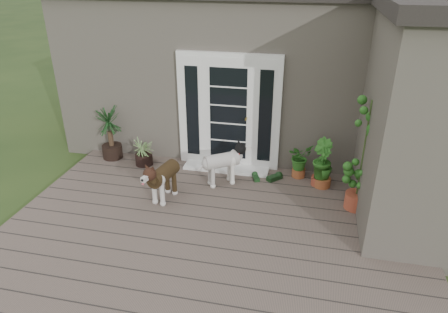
# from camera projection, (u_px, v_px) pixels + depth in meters

# --- Properties ---
(deck) EXTENTS (6.20, 4.60, 0.12)m
(deck) POSITION_uv_depth(u_px,v_px,m) (211.00, 236.00, 5.92)
(deck) COLOR #6B5B4C
(deck) RESTS_ON ground
(house_main) EXTENTS (7.40, 4.00, 3.10)m
(house_main) POSITION_uv_depth(u_px,v_px,m) (256.00, 67.00, 9.01)
(house_main) COLOR #665E54
(house_main) RESTS_ON ground
(house_wing) EXTENTS (1.60, 2.40, 3.10)m
(house_wing) POSITION_uv_depth(u_px,v_px,m) (428.00, 130.00, 5.68)
(house_wing) COLOR #665E54
(house_wing) RESTS_ON ground
(door_unit) EXTENTS (1.90, 0.14, 2.15)m
(door_unit) POSITION_uv_depth(u_px,v_px,m) (229.00, 112.00, 7.40)
(door_unit) COLOR white
(door_unit) RESTS_ON deck
(door_step) EXTENTS (1.60, 0.40, 0.05)m
(door_step) POSITION_uv_depth(u_px,v_px,m) (226.00, 168.00, 7.68)
(door_step) COLOR white
(door_step) RESTS_ON deck
(brindle_dog) EXTENTS (0.52, 0.88, 0.69)m
(brindle_dog) POSITION_uv_depth(u_px,v_px,m) (164.00, 181.00, 6.58)
(brindle_dog) COLOR #3E2C16
(brindle_dog) RESTS_ON deck
(white_dog) EXTENTS (0.85, 0.73, 0.67)m
(white_dog) POSITION_uv_depth(u_px,v_px,m) (222.00, 167.00, 7.04)
(white_dog) COLOR white
(white_dog) RESTS_ON deck
(spider_plant) EXTENTS (0.73, 0.73, 0.59)m
(spider_plant) POSITION_uv_depth(u_px,v_px,m) (143.00, 151.00, 7.74)
(spider_plant) COLOR #A8BD74
(spider_plant) RESTS_ON deck
(yucca) EXTENTS (0.96, 0.96, 1.07)m
(yucca) POSITION_uv_depth(u_px,v_px,m) (110.00, 133.00, 7.91)
(yucca) COLOR black
(yucca) RESTS_ON deck
(herb_a) EXTENTS (0.61, 0.61, 0.55)m
(herb_a) POSITION_uv_depth(u_px,v_px,m) (299.00, 163.00, 7.31)
(herb_a) COLOR #1F5017
(herb_a) RESTS_ON deck
(herb_b) EXTENTS (0.56, 0.56, 0.64)m
(herb_b) POSITION_uv_depth(u_px,v_px,m) (320.00, 169.00, 7.01)
(herb_b) COLOR #29631C
(herb_b) RESTS_ON deck
(herb_c) EXTENTS (0.36, 0.36, 0.53)m
(herb_c) POSITION_uv_depth(u_px,v_px,m) (323.00, 172.00, 7.00)
(herb_c) COLOR #245D1A
(herb_c) RESTS_ON deck
(sapling) EXTENTS (0.56, 0.56, 1.87)m
(sapling) POSITION_uv_depth(u_px,v_px,m) (363.00, 155.00, 6.08)
(sapling) COLOR #195418
(sapling) RESTS_ON deck
(clog_left) EXTENTS (0.23, 0.32, 0.09)m
(clog_left) POSITION_uv_depth(u_px,v_px,m) (256.00, 177.00, 7.32)
(clog_left) COLOR #163716
(clog_left) RESTS_ON deck
(clog_right) EXTENTS (0.35, 0.36, 0.10)m
(clog_right) POSITION_uv_depth(u_px,v_px,m) (275.00, 177.00, 7.30)
(clog_right) COLOR black
(clog_right) RESTS_ON deck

